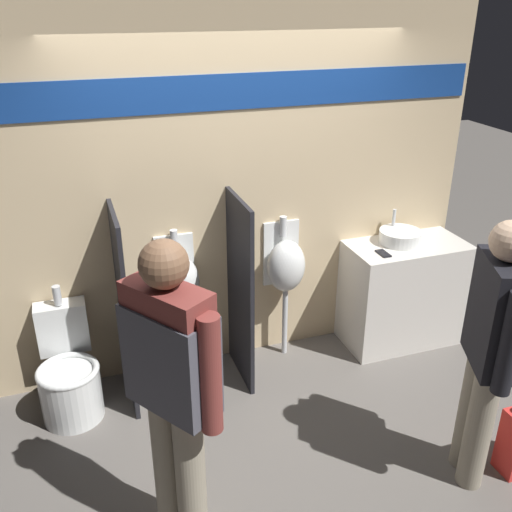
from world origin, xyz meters
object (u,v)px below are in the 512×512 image
(toilet, at_px, (69,377))
(person_with_lanyard, at_px, (490,347))
(urinal_far, at_px, (286,266))
(sink_basin, at_px, (400,237))
(cell_phone, at_px, (383,253))
(person_in_vest, at_px, (172,379))
(urinal_near_counter, at_px, (178,282))

(toilet, xyz_separation_m, person_with_lanyard, (2.28, -1.40, 0.64))
(urinal_far, bearing_deg, sink_basin, -4.98)
(toilet, bearing_deg, person_with_lanyard, -31.46)
(sink_basin, height_order, toilet, sink_basin)
(cell_phone, bearing_deg, urinal_far, 161.69)
(person_in_vest, bearing_deg, urinal_far, -72.83)
(urinal_near_counter, xyz_separation_m, urinal_far, (0.85, 0.00, 0.00))
(sink_basin, relative_size, person_in_vest, 0.19)
(person_in_vest, distance_m, person_with_lanyard, 1.76)
(cell_phone, bearing_deg, person_with_lanyard, -95.29)
(cell_phone, distance_m, urinal_near_counter, 1.58)
(sink_basin, distance_m, person_in_vest, 2.51)
(sink_basin, bearing_deg, person_with_lanyard, -103.56)
(urinal_far, bearing_deg, cell_phone, -18.31)
(urinal_far, height_order, toilet, urinal_far)
(sink_basin, relative_size, cell_phone, 2.42)
(toilet, bearing_deg, cell_phone, -0.86)
(sink_basin, bearing_deg, cell_phone, -147.29)
(urinal_near_counter, xyz_separation_m, person_with_lanyard, (1.44, -1.60, 0.14))
(cell_phone, xyz_separation_m, person_in_vest, (-1.88, -1.19, 0.12))
(urinal_near_counter, relative_size, person_with_lanyard, 0.70)
(sink_basin, xyz_separation_m, person_with_lanyard, (-0.37, -1.51, -0.02))
(cell_phone, relative_size, urinal_near_counter, 0.12)
(cell_phone, bearing_deg, sink_basin, 32.71)
(urinal_far, height_order, person_in_vest, person_in_vest)
(person_in_vest, bearing_deg, toilet, -10.40)
(sink_basin, bearing_deg, urinal_near_counter, 177.35)
(cell_phone, height_order, person_in_vest, person_in_vest)
(sink_basin, bearing_deg, urinal_far, 175.02)
(person_with_lanyard, bearing_deg, urinal_near_counter, 64.98)
(toilet, height_order, person_with_lanyard, person_with_lanyard)
(cell_phone, bearing_deg, urinal_near_counter, 171.38)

